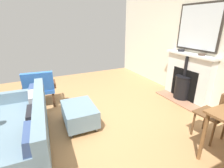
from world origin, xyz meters
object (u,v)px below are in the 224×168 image
(mantel_bowl_far, at_px, (202,54))
(ottoman, at_px, (79,113))
(armchair_accent, at_px, (39,87))
(mantel_bowl_near, at_px, (181,50))
(sofa, at_px, (21,131))
(dining_chair_near_fireplace, at_px, (218,112))
(fireplace, at_px, (186,80))

(mantel_bowl_far, bearing_deg, ottoman, -5.85)
(mantel_bowl_far, xyz_separation_m, armchair_accent, (3.20, -1.36, -0.67))
(armchair_accent, bearing_deg, mantel_bowl_far, 156.96)
(mantel_bowl_near, distance_m, sofa, 3.69)
(mantel_bowl_far, relative_size, ottoman, 0.18)
(mantel_bowl_near, height_order, mantel_bowl_far, mantel_bowl_near)
(sofa, distance_m, dining_chair_near_fireplace, 2.89)
(mantel_bowl_near, bearing_deg, ottoman, 6.23)
(mantel_bowl_far, relative_size, dining_chair_near_fireplace, 0.16)
(fireplace, xyz_separation_m, sofa, (3.54, 0.30, -0.13))
(fireplace, distance_m, mantel_bowl_far, 0.70)
(sofa, bearing_deg, mantel_bowl_far, -179.39)
(fireplace, xyz_separation_m, ottoman, (2.62, -0.01, -0.25))
(mantel_bowl_far, bearing_deg, armchair_accent, -23.04)
(sofa, height_order, armchair_accent, armchair_accent)
(fireplace, distance_m, ottoman, 2.63)
(fireplace, height_order, sofa, fireplace)
(fireplace, bearing_deg, armchair_accent, -19.02)
(sofa, relative_size, armchair_accent, 2.30)
(mantel_bowl_far, bearing_deg, fireplace, -85.68)
(armchair_accent, height_order, dining_chair_near_fireplace, dining_chair_near_fireplace)
(fireplace, relative_size, ottoman, 1.62)
(ottoman, bearing_deg, dining_chair_near_fireplace, 143.26)
(mantel_bowl_far, height_order, armchair_accent, mantel_bowl_far)
(mantel_bowl_near, relative_size, mantel_bowl_far, 1.06)
(mantel_bowl_near, relative_size, dining_chair_near_fireplace, 0.17)
(dining_chair_near_fireplace, bearing_deg, armchair_accent, -45.93)
(fireplace, distance_m, armchair_accent, 3.37)
(fireplace, height_order, armchair_accent, fireplace)
(mantel_bowl_far, distance_m, sofa, 3.64)
(fireplace, distance_m, dining_chair_near_fireplace, 1.57)
(fireplace, height_order, mantel_bowl_far, mantel_bowl_far)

